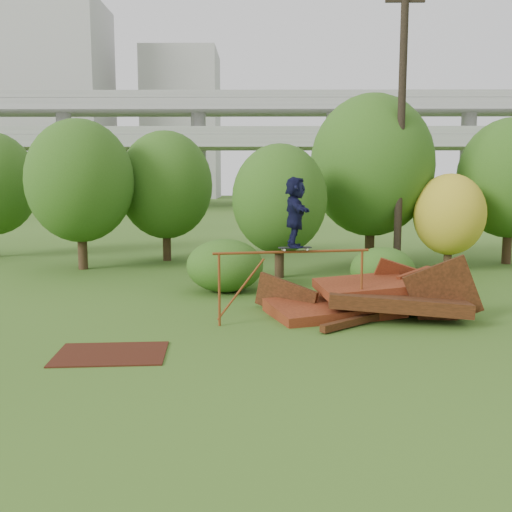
{
  "coord_description": "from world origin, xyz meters",
  "views": [
    {
      "loc": [
        -0.69,
        -11.5,
        3.39
      ],
      "look_at": [
        -0.8,
        2.0,
        1.6
      ],
      "focal_mm": 40.0,
      "sensor_mm": 36.0,
      "label": 1
    }
  ],
  "objects_px": {
    "scrap_pile": "(368,300)",
    "flat_plate": "(111,354)",
    "utility_pole": "(401,127)",
    "skater": "(295,212)"
  },
  "relations": [
    {
      "from": "scrap_pile",
      "to": "flat_plate",
      "type": "relative_size",
      "value": 2.63
    },
    {
      "from": "utility_pole",
      "to": "flat_plate",
      "type": "bearing_deg",
      "value": -127.96
    },
    {
      "from": "flat_plate",
      "to": "utility_pole",
      "type": "relative_size",
      "value": 0.2
    },
    {
      "from": "scrap_pile",
      "to": "flat_plate",
      "type": "distance_m",
      "value": 6.56
    },
    {
      "from": "skater",
      "to": "utility_pole",
      "type": "xyz_separation_m",
      "value": [
        4.27,
        7.66,
        2.67
      ]
    },
    {
      "from": "skater",
      "to": "utility_pole",
      "type": "distance_m",
      "value": 9.17
    },
    {
      "from": "scrap_pile",
      "to": "utility_pole",
      "type": "bearing_deg",
      "value": 71.2
    },
    {
      "from": "scrap_pile",
      "to": "utility_pole",
      "type": "xyz_separation_m",
      "value": [
        2.37,
        6.97,
        4.94
      ]
    },
    {
      "from": "scrap_pile",
      "to": "skater",
      "type": "xyz_separation_m",
      "value": [
        -1.9,
        -0.69,
        2.26
      ]
    },
    {
      "from": "scrap_pile",
      "to": "utility_pole",
      "type": "relative_size",
      "value": 0.53
    }
  ]
}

